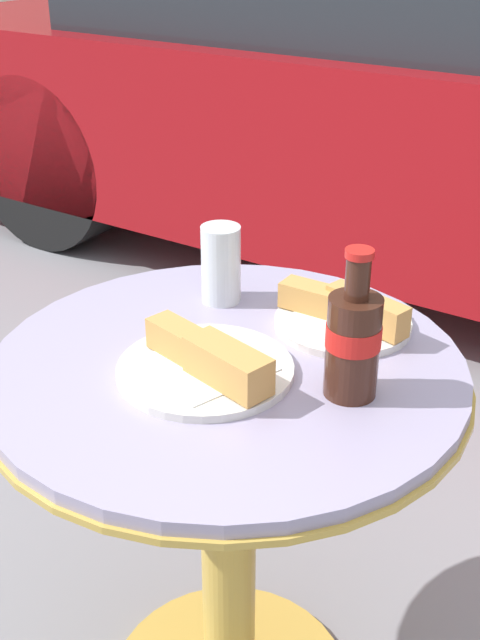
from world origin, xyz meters
name	(u,v)px	position (x,y,z in m)	size (l,w,h in m)	color
bistro_table	(228,469)	(0.00, 0.00, 0.49)	(0.70, 0.70, 0.69)	gold
cola_bottle_left	(353,340)	(0.18, 0.02, 0.77)	(0.07, 0.07, 0.21)	#3D1E14
drinking_glass	(221,267)	(-0.12, 0.16, 0.74)	(0.06, 0.06, 0.13)	#C68923
lunch_plate_near	(207,364)	(0.00, -0.05, 0.71)	(0.25, 0.25, 0.07)	silver
lunch_plate_far	(343,315)	(0.09, 0.18, 0.71)	(0.21, 0.21, 0.06)	silver
parked_car	(421,91)	(-0.59, 2.19, 0.62)	(4.03, 1.85, 1.28)	#9E0F14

